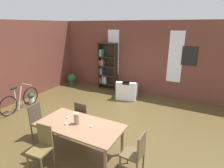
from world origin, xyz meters
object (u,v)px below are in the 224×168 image
Objects in this scene: dining_chair_head_left at (39,120)px; dining_table at (80,128)px; dining_chair_head_right at (136,152)px; dining_chair_near_left at (42,146)px; armchair_white at (127,91)px; bicycle_second at (20,100)px; potted_plant_corner at (72,79)px; bookshelf_tall at (106,66)px; potted_plant_by_shelf at (31,97)px; dining_chair_far_left at (83,117)px; vase_on_table at (77,119)px.

dining_table is at bearing 0.10° from dining_chair_head_left.
dining_chair_head_left is (-2.71, 0.00, 0.00)m from dining_chair_head_right.
dining_chair_near_left reaches higher than armchair_white.
potted_plant_corner is (-0.18, 3.05, -0.03)m from bicycle_second.
bookshelf_tall is (-3.14, 4.40, 0.54)m from dining_chair_head_right.
potted_plant_by_shelf is at bearing -89.33° from potted_plant_corner.
bicycle_second is 2.83× the size of potted_plant_corner.
dining_chair_near_left reaches higher than bicycle_second.
bicycle_second is 3.93× the size of potted_plant_by_shelf.
bookshelf_tall is 3.49m from potted_plant_by_shelf.
bookshelf_tall reaches higher than dining_chair_far_left.
bicycle_second is at bearing -114.10° from bookshelf_tall.
vase_on_table is at bearing 0.10° from dining_chair_head_left.
vase_on_table is at bearing -48.82° from potted_plant_corner.
dining_chair_far_left is 1.16m from dining_chair_head_left.
vase_on_table reaches higher than dining_chair_near_left.
bicycle_second is (-4.70, 0.90, -0.17)m from dining_chair_head_right.
dining_chair_far_left is at bearing 89.77° from dining_chair_near_left.
dining_chair_near_left is at bearing -158.45° from dining_chair_head_right.
dining_table is 1.37m from dining_chair_head_right.
dining_chair_far_left is 3.17m from potted_plant_by_shelf.
armchair_white is at bearing 115.68° from dining_chair_head_right.
dining_table is at bearing -0.00° from vase_on_table.
dining_chair_near_left is 0.44× the size of bookshelf_tall.
dining_chair_head_right is (1.36, -0.00, -0.17)m from dining_table.
bookshelf_tall is at bearing 14.45° from potted_plant_corner.
vase_on_table is at bearing -63.23° from dining_chair_far_left.
vase_on_table is 0.89m from dining_chair_near_left.
dining_chair_head_right is at bearing -0.13° from dining_table.
dining_chair_near_left is at bearing -29.11° from bicycle_second.
dining_chair_head_right is 5.43m from bookshelf_tall.
potted_plant_by_shelf is (-2.15, 1.48, -0.29)m from dining_chair_head_left.
potted_plant_by_shelf is 0.72× the size of potted_plant_corner.
dining_chair_near_left is 1.15m from dining_chair_head_left.
dining_chair_head_right is 1.00× the size of dining_chair_far_left.
vase_on_table is at bearing 179.88° from dining_chair_head_right.
dining_chair_near_left reaches higher than potted_plant_corner.
bicycle_second is (-3.27, 0.90, -0.54)m from vase_on_table.
dining_table is 0.86m from dining_chair_far_left.
dining_chair_head_left is (-0.91, 0.71, 0.00)m from dining_chair_near_left.
vase_on_table reaches higher than dining_chair_head_right.
dining_chair_near_left and dining_chair_far_left have the same top height.
dining_chair_near_left is at bearing -56.50° from potted_plant_corner.
vase_on_table is at bearing -15.39° from bicycle_second.
dining_chair_head_right reaches higher than dining_table.
potted_plant_by_shelf is at bearing 163.07° from dining_chair_head_right.
dining_chair_head_left is at bearing -179.90° from vase_on_table.
dining_chair_near_left is at bearing -38.18° from dining_chair_head_left.
dining_chair_head_right is at bearing 21.55° from dining_chair_near_left.
dining_chair_near_left is at bearing -35.64° from potted_plant_by_shelf.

